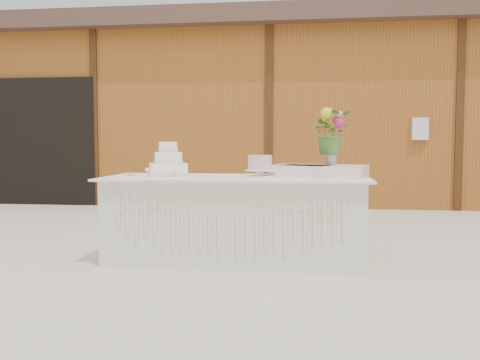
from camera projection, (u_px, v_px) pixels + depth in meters
name	position (u px, v px, depth m)	size (l,w,h in m)	color
ground	(236.00, 260.00, 4.93)	(80.00, 80.00, 0.00)	beige
barn	(276.00, 113.00, 10.74)	(12.60, 4.60, 3.30)	#92511E
cake_table	(236.00, 218.00, 4.90)	(2.40, 1.00, 0.77)	silver
wedding_cake	(168.00, 164.00, 5.03)	(0.45, 0.45, 0.32)	white
pink_cake_stand	(260.00, 165.00, 4.80)	(0.28, 0.28, 0.20)	white
satin_runner	(319.00, 171.00, 4.88)	(0.85, 0.49, 0.11)	#FFD3CD
flower_vase	(331.00, 157.00, 4.89)	(0.11, 0.11, 0.15)	#AEAEB2
bouquet	(331.00, 127.00, 4.87)	(0.36, 0.31, 0.40)	#436E2C
loose_flowers	(132.00, 174.00, 5.16)	(0.15, 0.35, 0.02)	pink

